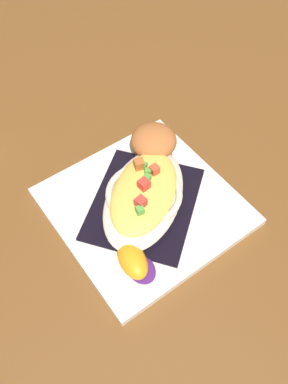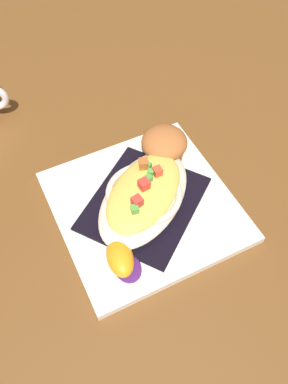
{
  "view_description": "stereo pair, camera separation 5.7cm",
  "coord_description": "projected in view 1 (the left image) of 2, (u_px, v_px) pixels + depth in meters",
  "views": [
    {
      "loc": [
        0.19,
        0.27,
        0.5
      ],
      "look_at": [
        0.0,
        0.0,
        0.04
      ],
      "focal_mm": 37.9,
      "sensor_mm": 36.0,
      "label": 1
    },
    {
      "loc": [
        0.14,
        0.3,
        0.5
      ],
      "look_at": [
        0.0,
        0.0,
        0.04
      ],
      "focal_mm": 37.9,
      "sensor_mm": 36.0,
      "label": 2
    }
  ],
  "objects": [
    {
      "name": "ground_plane",
      "position": [
        144.0,
        208.0,
        0.6
      ],
      "size": [
        2.6,
        2.6,
        0.0
      ],
      "primitive_type": "plane",
      "color": "brown"
    },
    {
      "name": "gratin_dish",
      "position": [
        144.0,
        195.0,
        0.57
      ],
      "size": [
        0.21,
        0.19,
        0.05
      ],
      "color": "beige",
      "rests_on": "folded_napkin"
    },
    {
      "name": "square_plate",
      "position": [
        144.0,
        206.0,
        0.6
      ],
      "size": [
        0.25,
        0.25,
        0.01
      ],
      "primitive_type": "cube",
      "rotation": [
        0.0,
        0.0,
        0.01
      ],
      "color": "silver",
      "rests_on": "ground_plane"
    },
    {
      "name": "muffin",
      "position": [
        154.0,
        143.0,
        0.63
      ],
      "size": [
        0.07,
        0.07,
        0.05
      ],
      "color": "#A7622D",
      "rests_on": "square_plate"
    },
    {
      "name": "folded_napkin",
      "position": [
        144.0,
        203.0,
        0.59
      ],
      "size": [
        0.22,
        0.22,
        0.0
      ],
      "primitive_type": "cube",
      "rotation": [
        0.0,
        0.0,
        0.66
      ],
      "color": "black",
      "rests_on": "square_plate"
    },
    {
      "name": "orange_garnish",
      "position": [
        134.0,
        261.0,
        0.53
      ],
      "size": [
        0.05,
        0.07,
        0.03
      ],
      "color": "#4A1E65",
      "rests_on": "square_plate"
    }
  ]
}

